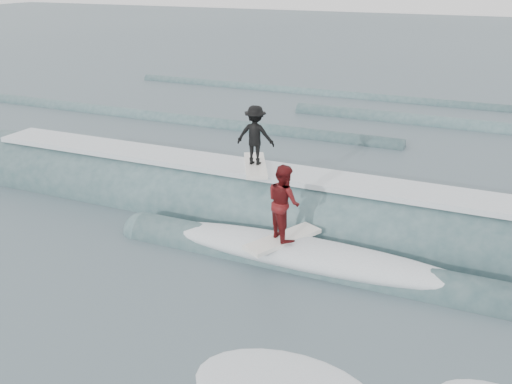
% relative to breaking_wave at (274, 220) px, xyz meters
% --- Properties ---
extents(ground, '(160.00, 160.00, 0.00)m').
position_rel_breaking_wave_xyz_m(ground, '(-0.18, -5.88, -0.03)').
color(ground, '#3D4D58').
rests_on(ground, ground).
extents(breaking_wave, '(22.61, 4.10, 2.64)m').
position_rel_breaking_wave_xyz_m(breaking_wave, '(0.00, 0.00, 0.00)').
color(breaking_wave, '#37575C').
rests_on(breaking_wave, ground).
extents(surfer_black, '(1.39, 2.03, 1.69)m').
position_rel_breaking_wave_xyz_m(surfer_black, '(-0.63, 0.21, 2.16)').
color(surfer_black, white).
rests_on(surfer_black, ground).
extents(surfer_red, '(1.38, 2.04, 1.86)m').
position_rel_breaking_wave_xyz_m(surfer_red, '(1.03, -1.99, 1.36)').
color(surfer_red, white).
rests_on(surfer_red, ground).
extents(far_swells, '(38.29, 8.65, 0.80)m').
position_rel_breaking_wave_xyz_m(far_swells, '(-0.73, 11.77, -0.03)').
color(far_swells, '#37575C').
rests_on(far_swells, ground).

